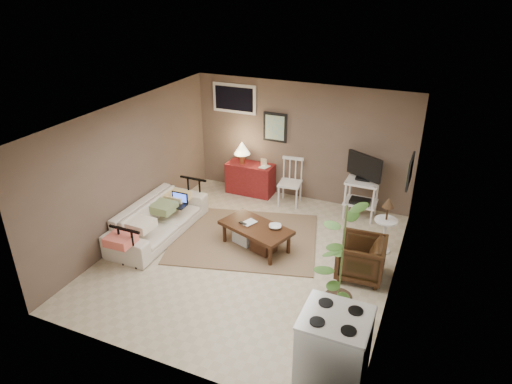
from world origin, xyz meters
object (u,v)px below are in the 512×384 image
at_px(side_table, 386,219).
at_px(coffee_table, 255,235).
at_px(armchair, 361,256).
at_px(potted_plant, 342,260).
at_px(tv_stand, 362,185).
at_px(red_console, 250,176).
at_px(spindle_chair, 290,183).
at_px(sofa, 158,214).
at_px(stove, 333,350).

bearing_deg(side_table, coffee_table, -159.13).
height_order(armchair, potted_plant, potted_plant).
xyz_separation_m(tv_stand, armchair, (0.40, -1.91, -0.32)).
height_order(tv_stand, armchair, tv_stand).
distance_m(red_console, spindle_chair, 0.96).
height_order(red_console, tv_stand, tv_stand).
xyz_separation_m(coffee_table, sofa, (-1.76, -0.27, 0.16)).
xyz_separation_m(spindle_chair, side_table, (2.04, -1.06, 0.18)).
relative_size(sofa, stove, 2.17).
relative_size(coffee_table, sofa, 0.63).
relative_size(coffee_table, spindle_chair, 1.42).
relative_size(red_console, stove, 1.17).
height_order(spindle_chair, potted_plant, potted_plant).
bearing_deg(sofa, side_table, -74.57).
distance_m(coffee_table, side_table, 2.19).
distance_m(red_console, armchair, 3.45).
distance_m(tv_stand, side_table, 1.22).
bearing_deg(sofa, armchair, -86.99).
xyz_separation_m(side_table, stove, (-0.08, -3.03, -0.14)).
height_order(tv_stand, side_table, tv_stand).
bearing_deg(stove, sofa, 151.64).
distance_m(coffee_table, sofa, 1.79).
distance_m(coffee_table, armchair, 1.80).
bearing_deg(potted_plant, stove, -79.10).
xyz_separation_m(sofa, potted_plant, (3.48, -0.89, 0.52)).
distance_m(spindle_chair, potted_plant, 3.50).
height_order(coffee_table, spindle_chair, spindle_chair).
bearing_deg(armchair, tv_stand, -171.64).
distance_m(armchair, stove, 2.19).
relative_size(sofa, potted_plant, 1.20).
height_order(coffee_table, armchair, armchair).
relative_size(coffee_table, side_table, 1.34).
distance_m(red_console, side_table, 3.23).
relative_size(tv_stand, stove, 1.30).
bearing_deg(coffee_table, stove, -49.60).
bearing_deg(side_table, tv_stand, 120.37).
bearing_deg(spindle_chair, red_console, 172.26).
distance_m(sofa, red_console, 2.36).
height_order(coffee_table, potted_plant, potted_plant).
bearing_deg(side_table, sofa, -164.57).
height_order(sofa, spindle_chair, spindle_chair).
bearing_deg(spindle_chair, coffee_table, -89.09).
bearing_deg(potted_plant, side_table, 81.31).
relative_size(tv_stand, potted_plant, 0.72).
height_order(coffee_table, tv_stand, tv_stand).
xyz_separation_m(red_console, spindle_chair, (0.95, -0.13, 0.05)).
distance_m(coffee_table, spindle_chair, 1.83).
height_order(sofa, potted_plant, potted_plant).
distance_m(spindle_chair, side_table, 2.31).
distance_m(potted_plant, stove, 1.21).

